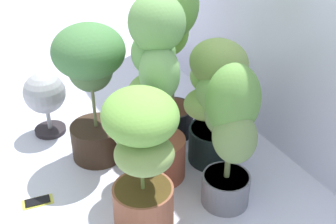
{
  "coord_description": "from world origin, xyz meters",
  "views": [
    {
      "loc": [
        1.59,
        -0.62,
        1.46
      ],
      "look_at": [
        -0.02,
        0.21,
        0.36
      ],
      "focal_mm": 47.69,
      "sensor_mm": 36.0,
      "label": 1
    }
  ],
  "objects_px": {
    "potted_plant_back_right": "(230,129)",
    "floor_fan": "(45,95)",
    "potted_plant_back_center": "(215,96)",
    "potted_plant_center": "(156,86)",
    "potted_plant_front_right": "(142,152)",
    "cell_phone": "(38,202)",
    "nutrient_bottle": "(133,108)",
    "potted_plant_back_left": "(171,40)",
    "potted_plant_front_left": "(91,79)"
  },
  "relations": [
    {
      "from": "potted_plant_back_left",
      "to": "cell_phone",
      "type": "height_order",
      "value": "potted_plant_back_left"
    },
    {
      "from": "nutrient_bottle",
      "to": "potted_plant_back_left",
      "type": "bearing_deg",
      "value": 38.12
    },
    {
      "from": "potted_plant_front_left",
      "to": "nutrient_bottle",
      "type": "bearing_deg",
      "value": 126.31
    },
    {
      "from": "potted_plant_back_right",
      "to": "cell_phone",
      "type": "xyz_separation_m",
      "value": [
        -0.4,
        -0.79,
        -0.41
      ]
    },
    {
      "from": "potted_plant_front_right",
      "to": "cell_phone",
      "type": "height_order",
      "value": "potted_plant_front_right"
    },
    {
      "from": "potted_plant_back_right",
      "to": "floor_fan",
      "type": "xyz_separation_m",
      "value": [
        -0.97,
        -0.58,
        -0.16
      ]
    },
    {
      "from": "potted_plant_center",
      "to": "potted_plant_back_left",
      "type": "bearing_deg",
      "value": 143.0
    },
    {
      "from": "potted_plant_back_right",
      "to": "floor_fan",
      "type": "distance_m",
      "value": 1.14
    },
    {
      "from": "potted_plant_front_left",
      "to": "potted_plant_back_right",
      "type": "bearing_deg",
      "value": 32.38
    },
    {
      "from": "potted_plant_front_left",
      "to": "potted_plant_back_right",
      "type": "xyz_separation_m",
      "value": [
        0.63,
        0.4,
        -0.05
      ]
    },
    {
      "from": "potted_plant_back_center",
      "to": "potted_plant_front_right",
      "type": "bearing_deg",
      "value": -63.03
    },
    {
      "from": "potted_plant_front_left",
      "to": "floor_fan",
      "type": "xyz_separation_m",
      "value": [
        -0.34,
        -0.18,
        -0.21
      ]
    },
    {
      "from": "potted_plant_back_center",
      "to": "potted_plant_back_right",
      "type": "bearing_deg",
      "value": -21.45
    },
    {
      "from": "potted_plant_front_right",
      "to": "floor_fan",
      "type": "distance_m",
      "value": 0.96
    },
    {
      "from": "potted_plant_back_center",
      "to": "potted_plant_front_left",
      "type": "bearing_deg",
      "value": -121.94
    },
    {
      "from": "potted_plant_front_right",
      "to": "nutrient_bottle",
      "type": "relative_size",
      "value": 3.37
    },
    {
      "from": "potted_plant_front_left",
      "to": "cell_phone",
      "type": "distance_m",
      "value": 0.64
    },
    {
      "from": "potted_plant_back_left",
      "to": "potted_plant_front_left",
      "type": "bearing_deg",
      "value": -86.87
    },
    {
      "from": "potted_plant_back_center",
      "to": "floor_fan",
      "type": "height_order",
      "value": "potted_plant_back_center"
    },
    {
      "from": "potted_plant_back_right",
      "to": "potted_plant_back_left",
      "type": "height_order",
      "value": "potted_plant_back_left"
    },
    {
      "from": "potted_plant_front_right",
      "to": "nutrient_bottle",
      "type": "distance_m",
      "value": 0.92
    },
    {
      "from": "potted_plant_center",
      "to": "floor_fan",
      "type": "xyz_separation_m",
      "value": [
        -0.65,
        -0.39,
        -0.26
      ]
    },
    {
      "from": "potted_plant_back_right",
      "to": "cell_phone",
      "type": "distance_m",
      "value": 0.98
    },
    {
      "from": "cell_phone",
      "to": "nutrient_bottle",
      "type": "bearing_deg",
      "value": -49.8
    },
    {
      "from": "potted_plant_front_right",
      "to": "cell_phone",
      "type": "bearing_deg",
      "value": -131.96
    },
    {
      "from": "potted_plant_back_right",
      "to": "potted_plant_front_right",
      "type": "bearing_deg",
      "value": -96.34
    },
    {
      "from": "potted_plant_back_right",
      "to": "floor_fan",
      "type": "height_order",
      "value": "potted_plant_back_right"
    },
    {
      "from": "floor_fan",
      "to": "nutrient_bottle",
      "type": "bearing_deg",
      "value": 55.91
    },
    {
      "from": "potted_plant_back_center",
      "to": "potted_plant_back_left",
      "type": "height_order",
      "value": "potted_plant_back_left"
    },
    {
      "from": "potted_plant_front_right",
      "to": "potted_plant_center",
      "type": "relative_size",
      "value": 0.7
    },
    {
      "from": "potted_plant_back_center",
      "to": "floor_fan",
      "type": "relative_size",
      "value": 1.79
    },
    {
      "from": "potted_plant_front_right",
      "to": "floor_fan",
      "type": "height_order",
      "value": "potted_plant_front_right"
    },
    {
      "from": "potted_plant_back_center",
      "to": "cell_phone",
      "type": "relative_size",
      "value": 4.52
    },
    {
      "from": "potted_plant_front_right",
      "to": "potted_plant_front_left",
      "type": "bearing_deg",
      "value": -179.55
    },
    {
      "from": "potted_plant_front_right",
      "to": "cell_phone",
      "type": "distance_m",
      "value": 0.66
    },
    {
      "from": "potted_plant_center",
      "to": "potted_plant_back_right",
      "type": "height_order",
      "value": "potted_plant_center"
    },
    {
      "from": "potted_plant_back_right",
      "to": "potted_plant_back_center",
      "type": "bearing_deg",
      "value": 158.55
    },
    {
      "from": "potted_plant_center",
      "to": "floor_fan",
      "type": "height_order",
      "value": "potted_plant_center"
    },
    {
      "from": "potted_plant_back_center",
      "to": "potted_plant_back_right",
      "type": "xyz_separation_m",
      "value": [
        0.31,
        -0.12,
        0.02
      ]
    },
    {
      "from": "floor_fan",
      "to": "potted_plant_back_center",
      "type": "bearing_deg",
      "value": 25.53
    },
    {
      "from": "potted_plant_back_center",
      "to": "floor_fan",
      "type": "bearing_deg",
      "value": -133.31
    },
    {
      "from": "potted_plant_front_right",
      "to": "potted_plant_back_right",
      "type": "height_order",
      "value": "potted_plant_back_right"
    },
    {
      "from": "potted_plant_back_center",
      "to": "potted_plant_center",
      "type": "height_order",
      "value": "potted_plant_center"
    },
    {
      "from": "potted_plant_front_right",
      "to": "floor_fan",
      "type": "relative_size",
      "value": 1.74
    },
    {
      "from": "potted_plant_front_left",
      "to": "floor_fan",
      "type": "height_order",
      "value": "potted_plant_front_left"
    },
    {
      "from": "floor_fan",
      "to": "cell_phone",
      "type": "bearing_deg",
      "value": -41.59
    },
    {
      "from": "cell_phone",
      "to": "nutrient_bottle",
      "type": "distance_m",
      "value": 0.84
    },
    {
      "from": "potted_plant_front_right",
      "to": "potted_plant_center",
      "type": "distance_m",
      "value": 0.37
    },
    {
      "from": "potted_plant_back_center",
      "to": "potted_plant_back_right",
      "type": "relative_size",
      "value": 0.96
    },
    {
      "from": "potted_plant_front_right",
      "to": "potted_plant_back_center",
      "type": "bearing_deg",
      "value": 116.97
    }
  ]
}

